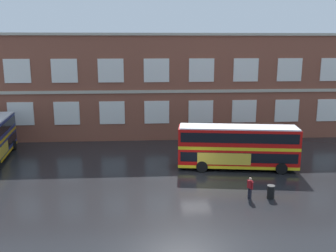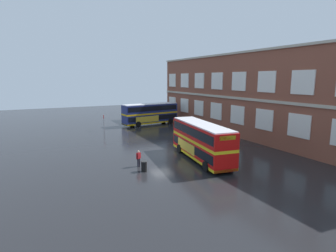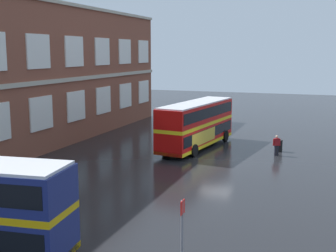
# 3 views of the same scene
# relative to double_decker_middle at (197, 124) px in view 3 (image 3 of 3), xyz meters

# --- Properties ---
(ground_plane) EXTENTS (120.00, 120.00, 0.00)m
(ground_plane) POSITION_rel_double_decker_middle_xyz_m (-4.26, -0.82, -2.15)
(ground_plane) COLOR black
(double_decker_middle) EXTENTS (11.25, 4.07, 4.07)m
(double_decker_middle) POSITION_rel_double_decker_middle_xyz_m (0.00, 0.00, 0.00)
(double_decker_middle) COLOR red
(double_decker_middle) RESTS_ON ground
(waiting_passenger) EXTENTS (0.39, 0.62, 1.70)m
(waiting_passenger) POSITION_rel_double_decker_middle_xyz_m (-0.75, -7.06, -1.22)
(waiting_passenger) COLOR black
(waiting_passenger) RESTS_ON ground
(bus_stand_flag) EXTENTS (0.44, 0.10, 2.70)m
(bus_stand_flag) POSITION_rel_double_decker_middle_xyz_m (-21.47, -5.68, -0.51)
(bus_stand_flag) COLOR slate
(bus_stand_flag) RESTS_ON ground
(station_litter_bin) EXTENTS (0.60, 0.60, 1.03)m
(station_litter_bin) POSITION_rel_double_decker_middle_xyz_m (0.86, -7.11, -1.63)
(station_litter_bin) COLOR black
(station_litter_bin) RESTS_ON ground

